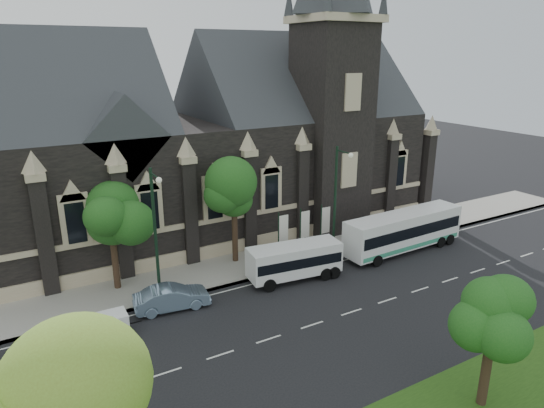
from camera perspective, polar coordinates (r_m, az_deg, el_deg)
ground at (r=28.55m, az=-0.40°, el=-15.68°), size 160.00×160.00×0.00m
sidewalk at (r=36.02m, az=-7.97°, el=-8.24°), size 80.00×5.00×0.15m
museum at (r=43.66m, az=-6.83°, el=7.56°), size 40.00×17.70×29.90m
tree_park_east at (r=23.97m, az=24.70°, el=-11.58°), size 3.40×3.40×6.28m
tree_walk_right at (r=36.23m, az=-4.38°, el=1.75°), size 4.08×4.08×7.80m
tree_walk_left at (r=33.54m, az=-18.36°, el=-0.56°), size 3.91×3.91×7.64m
street_lamp_near at (r=36.90m, az=7.67°, el=0.80°), size 0.36×1.88×9.00m
street_lamp_mid at (r=30.79m, az=-13.55°, el=-2.96°), size 0.36×1.88×9.00m
banner_flag_left at (r=37.27m, az=1.16°, el=-3.31°), size 0.90×0.10×4.00m
banner_flag_center at (r=38.28m, az=3.73°, el=-2.77°), size 0.90×0.10×4.00m
banner_flag_right at (r=39.36m, az=6.16°, el=-2.25°), size 0.90×0.10×4.00m
tour_coach at (r=40.69m, az=15.29°, el=-3.05°), size 11.17×2.91×3.24m
shuttle_bus at (r=34.62m, az=2.70°, el=-6.57°), size 6.94×3.08×2.60m
box_trailer at (r=29.84m, az=-18.48°, el=-13.29°), size 2.63×1.55×1.40m
sedan at (r=31.75m, az=-11.74°, el=-10.77°), size 4.91×2.25×1.56m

